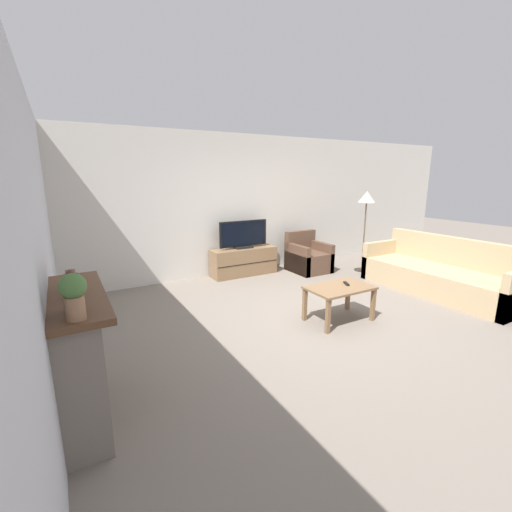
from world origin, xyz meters
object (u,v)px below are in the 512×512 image
at_px(mantel_vase_left, 74,296).
at_px(floor_lamp, 367,202).
at_px(tv_stand, 244,261).
at_px(tv, 244,235).
at_px(couch, 441,275).
at_px(remote, 346,284).
at_px(mantel_vase_centre_left, 72,285).
at_px(mantel_clock, 71,280).
at_px(coffee_table, 340,292).
at_px(potted_plant, 73,293).
at_px(armchair, 308,258).
at_px(fireplace, 79,357).

distance_m(mantel_vase_left, floor_lamp, 5.84).
height_order(tv_stand, tv, tv).
bearing_deg(mantel_vase_left, couch, 8.53).
relative_size(remote, floor_lamp, 0.09).
xyz_separation_m(mantel_vase_centre_left, mantel_clock, (0.00, 0.22, -0.02)).
bearing_deg(coffee_table, floor_lamp, 36.96).
bearing_deg(tv, remote, -84.86).
height_order(mantel_vase_centre_left, potted_plant, potted_plant).
xyz_separation_m(armchair, coffee_table, (-1.19, -2.18, 0.14)).
relative_size(potted_plant, remote, 1.95).
xyz_separation_m(fireplace, mantel_vase_centre_left, (0.02, -0.09, 0.61)).
relative_size(tv, couch, 0.41).
bearing_deg(mantel_clock, tv_stand, 43.49).
relative_size(armchair, coffee_table, 0.92).
bearing_deg(mantel_vase_centre_left, tv_stand, 45.61).
height_order(tv, coffee_table, tv).
bearing_deg(couch, tv, 132.94).
relative_size(fireplace, tv, 1.25).
bearing_deg(tv_stand, mantel_vase_left, -131.88).
bearing_deg(armchair, tv, 162.47).
distance_m(armchair, coffee_table, 2.49).
distance_m(mantel_vase_centre_left, tv_stand, 4.41).
height_order(mantel_clock, coffee_table, mantel_clock).
relative_size(tv, coffee_table, 1.16).
bearing_deg(remote, couch, 25.76).
height_order(mantel_vase_centre_left, armchair, mantel_vase_centre_left).
bearing_deg(couch, mantel_clock, -176.75).
bearing_deg(fireplace, remote, 7.63).
distance_m(mantel_vase_centre_left, coffee_table, 3.23).
bearing_deg(mantel_vase_centre_left, couch, 5.57).
bearing_deg(tv_stand, coffee_table, -88.21).
bearing_deg(fireplace, coffee_table, 7.39).
height_order(armchair, coffee_table, armchair).
distance_m(fireplace, mantel_vase_left, 0.73).
distance_m(fireplace, floor_lamp, 5.77).
distance_m(coffee_table, remote, 0.17).
distance_m(armchair, remote, 2.40).
relative_size(mantel_vase_left, couch, 0.10).
height_order(armchair, remote, armchair).
bearing_deg(couch, mantel_vase_centre_left, -174.43).
bearing_deg(fireplace, tv_stand, 44.56).
distance_m(mantel_vase_centre_left, mantel_clock, 0.22).
distance_m(mantel_clock, coffee_table, 3.20).
height_order(armchair, floor_lamp, floor_lamp).
bearing_deg(floor_lamp, armchair, 152.07).
xyz_separation_m(tv, armchair, (1.27, -0.40, -0.52)).
relative_size(mantel_vase_left, floor_lamp, 0.15).
bearing_deg(tv_stand, tv, -90.00).
xyz_separation_m(fireplace, tv, (3.04, 2.99, 0.25)).
xyz_separation_m(fireplace, couch, (5.42, 0.43, -0.25)).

